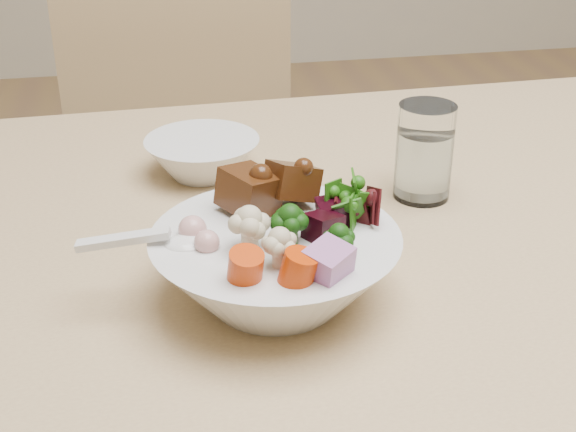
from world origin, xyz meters
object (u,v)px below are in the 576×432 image
(water_glass, at_px, (424,156))
(dining_table, at_px, (440,293))
(side_bowl, at_px, (203,157))
(food_bowl, at_px, (277,262))
(chair_far, at_px, (191,191))

(water_glass, bearing_deg, dining_table, -91.04)
(dining_table, distance_m, side_bowl, 0.30)
(dining_table, xyz_separation_m, side_bowl, (-0.22, 0.18, 0.09))
(food_bowl, height_order, side_bowl, food_bowl)
(food_bowl, height_order, water_glass, food_bowl)
(dining_table, xyz_separation_m, chair_far, (-0.22, 0.60, -0.15))
(chair_far, xyz_separation_m, side_bowl, (-0.01, -0.42, 0.24))
(chair_far, xyz_separation_m, food_bowl, (0.03, -0.68, 0.25))
(chair_far, distance_m, water_glass, 0.62)
(water_glass, bearing_deg, food_bowl, -138.14)
(dining_table, xyz_separation_m, water_glass, (0.00, 0.08, 0.12))
(chair_far, relative_size, water_glass, 8.47)
(side_bowl, bearing_deg, chair_far, 88.97)
(water_glass, height_order, side_bowl, water_glass)
(dining_table, height_order, water_glass, water_glass)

